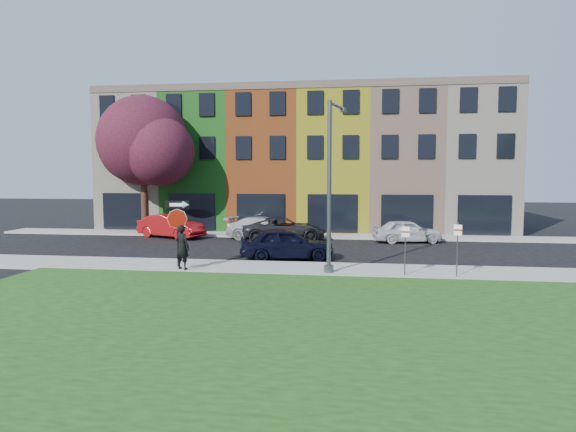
# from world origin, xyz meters

# --- Properties ---
(ground) EXTENTS (120.00, 120.00, 0.00)m
(ground) POSITION_xyz_m (0.00, 0.00, 0.00)
(ground) COLOR black
(ground) RESTS_ON ground
(sidewalk_near) EXTENTS (40.00, 3.00, 0.12)m
(sidewalk_near) POSITION_xyz_m (2.00, 3.00, 0.06)
(sidewalk_near) COLOR gray
(sidewalk_near) RESTS_ON ground
(sidewalk_far) EXTENTS (40.00, 2.40, 0.12)m
(sidewalk_far) POSITION_xyz_m (-3.00, 15.00, 0.06)
(sidewalk_far) COLOR gray
(sidewalk_far) RESTS_ON ground
(rowhouse_block) EXTENTS (30.00, 10.12, 10.00)m
(rowhouse_block) POSITION_xyz_m (-2.50, 21.18, 4.99)
(rowhouse_block) COLOR beige
(rowhouse_block) RESTS_ON ground
(stop_sign) EXTENTS (1.05, 0.13, 2.91)m
(stop_sign) POSITION_xyz_m (-6.04, 2.44, 2.20)
(stop_sign) COLOR black
(stop_sign) RESTS_ON sidewalk_near
(man) EXTENTS (1.03, 0.97, 1.92)m
(man) POSITION_xyz_m (-5.64, 1.90, 1.08)
(man) COLOR black
(man) RESTS_ON sidewalk_near
(sedan_near) EXTENTS (3.47, 5.25, 1.57)m
(sedan_near) POSITION_xyz_m (-1.66, 5.74, 0.78)
(sedan_near) COLOR black
(sedan_near) RESTS_ON ground
(parked_car_red) EXTENTS (4.96, 5.84, 1.54)m
(parked_car_red) POSITION_xyz_m (-10.40, 13.08, 0.77)
(parked_car_red) COLOR maroon
(parked_car_red) RESTS_ON ground
(parked_car_silver) EXTENTS (3.59, 5.63, 1.45)m
(parked_car_silver) POSITION_xyz_m (-4.12, 13.01, 0.72)
(parked_car_silver) COLOR #AEAEB3
(parked_car_silver) RESTS_ON ground
(parked_car_dark) EXTENTS (5.03, 6.47, 1.47)m
(parked_car_dark) POSITION_xyz_m (-2.85, 12.80, 0.73)
(parked_car_dark) COLOR black
(parked_car_dark) RESTS_ON ground
(parked_car_white) EXTENTS (3.17, 4.74, 1.41)m
(parked_car_white) POSITION_xyz_m (4.76, 12.87, 0.70)
(parked_car_white) COLOR silver
(parked_car_white) RESTS_ON ground
(street_lamp) EXTENTS (0.83, 2.55, 7.06)m
(street_lamp) POSITION_xyz_m (0.66, 2.32, 3.68)
(street_lamp) COLOR #4B4F51
(street_lamp) RESTS_ON sidewalk_near
(parking_sign_a) EXTENTS (0.32, 0.09, 2.05)m
(parking_sign_a) POSITION_xyz_m (3.70, 1.89, 1.41)
(parking_sign_a) COLOR #4B4F51
(parking_sign_a) RESTS_ON sidewalk_near
(parking_sign_b) EXTENTS (0.30, 0.16, 2.18)m
(parking_sign_b) POSITION_xyz_m (5.72, 1.89, 1.48)
(parking_sign_b) COLOR #4B4F51
(parking_sign_b) RESTS_ON sidewalk_near
(tree_purple) EXTENTS (7.35, 6.43, 9.39)m
(tree_purple) POSITION_xyz_m (-12.72, 14.60, 6.29)
(tree_purple) COLOR black
(tree_purple) RESTS_ON sidewalk_far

